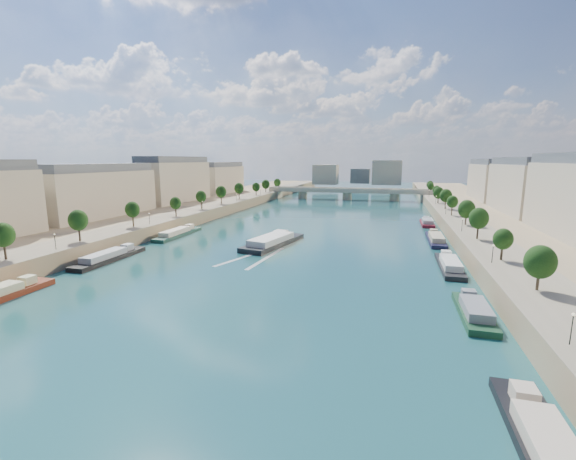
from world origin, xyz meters
The scene contains 17 objects.
ground centered at (0.00, 100.00, 0.00)m, with size 700.00×700.00×0.00m, color #0E323D.
quay_left centered at (-72.00, 100.00, 2.50)m, with size 44.00×520.00×5.00m, color #9E8460.
quay_right centered at (72.00, 100.00, 2.50)m, with size 44.00×520.00×5.00m, color #9E8460.
pave_left centered at (-57.00, 100.00, 5.05)m, with size 14.00×520.00×0.10m, color gray.
pave_right centered at (57.00, 100.00, 5.05)m, with size 14.00×520.00×0.10m, color gray.
trees_left centered at (-55.00, 102.00, 10.48)m, with size 4.80×268.80×8.26m.
trees_right centered at (55.00, 110.00, 10.48)m, with size 4.80×268.80×8.26m.
lamps_left centered at (-52.50, 90.00, 7.78)m, with size 0.36×200.36×4.28m.
lamps_right centered at (52.50, 105.00, 7.78)m, with size 0.36×200.36×4.28m.
buildings_left centered at (-85.00, 112.00, 16.45)m, with size 16.00×226.00×23.20m.
buildings_right centered at (85.00, 112.00, 16.45)m, with size 16.00×226.00×23.20m.
skyline centered at (3.19, 319.52, 14.66)m, with size 79.00×42.00×22.00m.
bridge centered at (0.00, 223.79, 5.08)m, with size 112.00×12.00×8.15m.
tour_barge centered at (-6.99, 71.02, 1.16)m, with size 14.47×30.78×4.03m.
wake centered at (-6.99, 54.47, 0.02)m, with size 12.94×26.01×0.04m.
moored_barges_left centered at (-45.50, 28.56, 0.84)m, with size 5.00×124.50×3.60m.
moored_barges_right centered at (45.50, 57.04, 0.84)m, with size 5.00×156.80×3.60m.
Camera 1 is at (30.12, -47.33, 27.93)m, focal length 24.00 mm.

